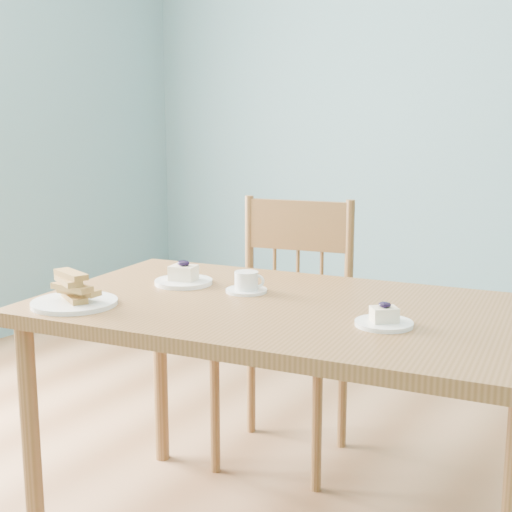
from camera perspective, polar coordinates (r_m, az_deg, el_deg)
room at (r=1.60m, az=3.29°, el=15.87°), size 5.01×5.01×2.71m
dining_table at (r=1.93m, az=2.59°, el=-5.96°), size 1.45×0.97×0.72m
dining_chair at (r=2.55m, az=2.37°, el=-5.85°), size 0.50×0.49×0.93m
cheesecake_plate_near at (r=1.74m, az=10.21°, el=-5.03°), size 0.14×0.14×0.06m
cheesecake_plate_far at (r=2.14m, az=-5.82°, el=-1.76°), size 0.17×0.17×0.07m
coffee_cup at (r=2.03m, az=-0.74°, el=-2.21°), size 0.12×0.12×0.06m
biscotti_plate at (r=1.95m, az=-14.35°, el=-3.03°), size 0.23×0.23×0.09m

